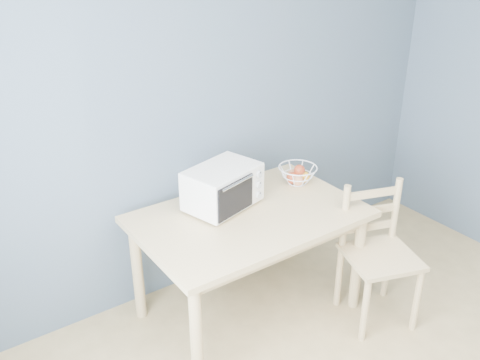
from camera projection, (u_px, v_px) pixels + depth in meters
dining_table at (249, 228)px, 3.36m from camera, size 1.40×0.90×0.75m
toaster_oven at (221, 188)px, 3.33m from camera, size 0.53×0.44×0.27m
fruit_basket at (297, 175)px, 3.68m from camera, size 0.32×0.32×0.14m
dining_chair at (377, 256)px, 3.43m from camera, size 0.54×0.54×0.91m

